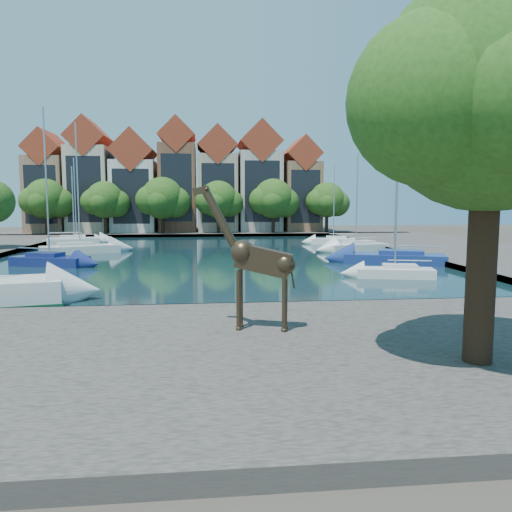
{
  "coord_description": "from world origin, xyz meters",
  "views": [
    {
      "loc": [
        -0.18,
        -22.01,
        5.02
      ],
      "look_at": [
        1.93,
        -2.0,
        2.81
      ],
      "focal_mm": 35.0,
      "sensor_mm": 36.0,
      "label": 1
    }
  ],
  "objects": [
    {
      "name": "townhouse_east_inner",
      "position": [
        2.0,
        55.99,
        7.73
      ],
      "size": [
        5.94,
        9.18,
        15.79
      ],
      "color": "tan",
      "rests_on": "far_quay"
    },
    {
      "name": "far_tree_mid_west",
      "position": [
        -5.89,
        50.49,
        5.29
      ],
      "size": [
        7.8,
        6.0,
        8.0
      ],
      "color": "#332114",
      "rests_on": "far_quay"
    },
    {
      "name": "townhouse_west_end",
      "position": [
        -23.0,
        55.99,
        7.36
      ],
      "size": [
        5.44,
        9.18,
        14.93
      ],
      "color": "#916B4F",
      "rests_on": "far_quay"
    },
    {
      "name": "plane_tree",
      "position": [
        7.62,
        -9.01,
        7.67
      ],
      "size": [
        8.32,
        6.4,
        10.62
      ],
      "color": "#332114",
      "rests_on": "near_quay"
    },
    {
      "name": "townhouse_east_mid",
      "position": [
        8.5,
        55.99,
        8.1
      ],
      "size": [
        6.43,
        9.18,
        16.65
      ],
      "color": "#BCB0A1",
      "rests_on": "far_quay"
    },
    {
      "name": "far_tree_mid_east",
      "position": [
        2.1,
        50.49,
        5.13
      ],
      "size": [
        7.02,
        5.4,
        7.52
      ],
      "color": "#332114",
      "rests_on": "far_quay"
    },
    {
      "name": "sailboat_right_c",
      "position": [
        15.0,
        26.42,
        0.63
      ],
      "size": [
        6.85,
        4.2,
        9.58
      ],
      "color": "silver",
      "rests_on": "water_basin"
    },
    {
      "name": "sailboat_left_c",
      "position": [
        -12.0,
        27.13,
        0.66
      ],
      "size": [
        7.56,
        5.07,
        12.3
      ],
      "color": "silver",
      "rests_on": "water_basin"
    },
    {
      "name": "sailboat_left_b",
      "position": [
        -12.0,
        17.58,
        0.67
      ],
      "size": [
        6.19,
        3.87,
        11.99
      ],
      "color": "navy",
      "rests_on": "water_basin"
    },
    {
      "name": "sailboat_right_a",
      "position": [
        12.19,
        9.03,
        0.58
      ],
      "size": [
        5.18,
        2.81,
        10.0
      ],
      "color": "silver",
      "rests_on": "water_basin"
    },
    {
      "name": "far_tree_east",
      "position": [
        10.11,
        50.49,
        5.24
      ],
      "size": [
        7.54,
        5.8,
        7.84
      ],
      "color": "#332114",
      "rests_on": "far_quay"
    },
    {
      "name": "near_quay",
      "position": [
        0.0,
        -7.0,
        0.25
      ],
      "size": [
        50.0,
        14.0,
        0.5
      ],
      "primitive_type": "cube",
      "color": "#514C46",
      "rests_on": "ground"
    },
    {
      "name": "townhouse_west_mid",
      "position": [
        -17.0,
        55.99,
        8.23
      ],
      "size": [
        5.94,
        9.18,
        16.79
      ],
      "color": "#C3B496",
      "rests_on": "far_quay"
    },
    {
      "name": "far_tree_far_east",
      "position": [
        18.09,
        50.49,
        5.08
      ],
      "size": [
        6.76,
        5.2,
        7.36
      ],
      "color": "#332114",
      "rests_on": "far_quay"
    },
    {
      "name": "townhouse_center",
      "position": [
        -4.0,
        55.99,
        8.36
      ],
      "size": [
        5.44,
        9.18,
        16.93
      ],
      "color": "brown",
      "rests_on": "far_quay"
    },
    {
      "name": "far_tree_far_west",
      "position": [
        -21.9,
        50.49,
        5.18
      ],
      "size": [
        7.28,
        5.6,
        7.68
      ],
      "color": "#332114",
      "rests_on": "far_quay"
    },
    {
      "name": "sailboat_right_b",
      "position": [
        15.0,
        16.27,
        0.67
      ],
      "size": [
        8.3,
        5.22,
        12.63
      ],
      "color": "navy",
      "rests_on": "water_basin"
    },
    {
      "name": "water_basin",
      "position": [
        0.0,
        24.0,
        0.04
      ],
      "size": [
        38.0,
        50.0,
        0.08
      ],
      "primitive_type": "cube",
      "color": "black",
      "rests_on": "ground"
    },
    {
      "name": "sailboat_left_d",
      "position": [
        -15.0,
        37.14,
        0.66
      ],
      "size": [
        5.75,
        3.13,
        8.91
      ],
      "color": "silver",
      "rests_on": "water_basin"
    },
    {
      "name": "far_quay",
      "position": [
        0.0,
        56.0,
        0.25
      ],
      "size": [
        60.0,
        16.0,
        0.5
      ],
      "primitive_type": "cube",
      "color": "#514C46",
      "rests_on": "ground"
    },
    {
      "name": "right_quay",
      "position": [
        25.0,
        24.0,
        0.25
      ],
      "size": [
        14.0,
        52.0,
        0.5
      ],
      "primitive_type": "cube",
      "color": "#514C46",
      "rests_on": "ground"
    },
    {
      "name": "townhouse_east_end",
      "position": [
        15.0,
        55.99,
        7.11
      ],
      "size": [
        5.44,
        9.18,
        14.43
      ],
      "color": "#896042",
      "rests_on": "far_quay"
    },
    {
      "name": "far_tree_west",
      "position": [
        -13.91,
        50.49,
        5.08
      ],
      "size": [
        6.76,
        5.2,
        7.36
      ],
      "color": "#332114",
      "rests_on": "far_quay"
    },
    {
      "name": "townhouse_west_inner",
      "position": [
        -10.5,
        55.99,
        7.35
      ],
      "size": [
        6.43,
        9.18,
        15.15
      ],
      "color": "silver",
      "rests_on": "far_quay"
    },
    {
      "name": "ground",
      "position": [
        0.0,
        0.0,
        0.0
      ],
      "size": [
        160.0,
        160.0,
        0.0
      ],
      "primitive_type": "plane",
      "color": "#38332B",
      "rests_on": "ground"
    },
    {
      "name": "giraffe_statue",
      "position": [
        1.63,
        -4.75,
        2.99
      ],
      "size": [
        3.52,
        1.21,
        5.07
      ],
      "color": "#34281A",
      "rests_on": "near_quay"
    },
    {
      "name": "sailboat_left_e",
      "position": [
        -15.0,
        38.18,
        0.62
      ],
      "size": [
        6.66,
        3.38,
        9.96
      ],
      "color": "white",
      "rests_on": "water_basin"
    },
    {
      "name": "sailboat_right_d",
      "position": [
        14.85,
        34.62,
        0.59
      ],
      "size": [
        5.39,
        2.68,
        9.09
      ],
      "color": "white",
      "rests_on": "water_basin"
    }
  ]
}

